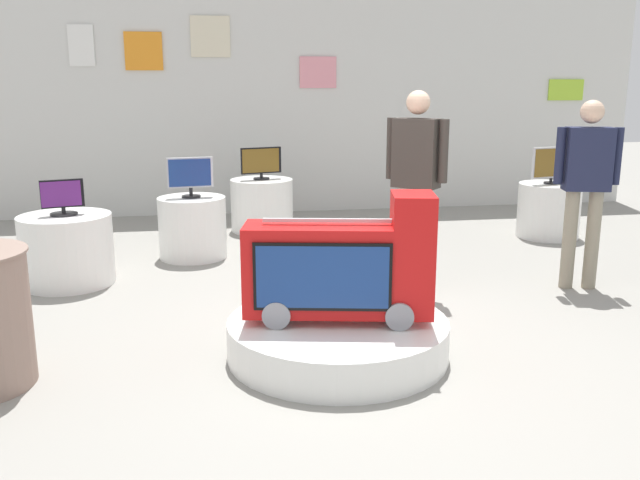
# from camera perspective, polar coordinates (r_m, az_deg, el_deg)

# --- Properties ---
(ground_plane) EXTENTS (30.00, 30.00, 0.00)m
(ground_plane) POSITION_cam_1_polar(r_m,az_deg,el_deg) (4.71, 3.10, -9.37)
(ground_plane) COLOR gray
(back_wall_display) EXTENTS (10.59, 0.13, 3.10)m
(back_wall_display) POSITION_cam_1_polar(r_m,az_deg,el_deg) (9.57, -3.78, 11.63)
(back_wall_display) COLOR silver
(back_wall_display) RESTS_ON ground
(main_display_pedestal) EXTENTS (1.48, 1.48, 0.26)m
(main_display_pedestal) POSITION_cam_1_polar(r_m,az_deg,el_deg) (4.59, 1.50, -8.24)
(main_display_pedestal) COLOR white
(main_display_pedestal) RESTS_ON ground
(novelty_firetruck_tv) EXTENTS (1.28, 0.60, 0.86)m
(novelty_firetruck_tv) POSITION_cam_1_polar(r_m,az_deg,el_deg) (4.43, 1.88, -2.45)
(novelty_firetruck_tv) COLOR gray
(novelty_firetruck_tv) RESTS_ON main_display_pedestal
(display_pedestal_left_rear) EXTENTS (0.77, 0.77, 0.64)m
(display_pedestal_left_rear) POSITION_cam_1_polar(r_m,az_deg,el_deg) (8.42, -4.92, 2.97)
(display_pedestal_left_rear) COLOR white
(display_pedestal_left_rear) RESTS_ON ground
(tv_on_left_rear) EXTENTS (0.50, 0.20, 0.39)m
(tv_on_left_rear) POSITION_cam_1_polar(r_m,az_deg,el_deg) (8.34, -5.00, 6.56)
(tv_on_left_rear) COLOR black
(tv_on_left_rear) RESTS_ON display_pedestal_left_rear
(display_pedestal_center_rear) EXTENTS (0.72, 0.72, 0.64)m
(display_pedestal_center_rear) POSITION_cam_1_polar(r_m,az_deg,el_deg) (8.48, 18.73, 2.38)
(display_pedestal_center_rear) COLOR white
(display_pedestal_center_rear) RESTS_ON ground
(tv_on_center_rear) EXTENTS (0.56, 0.17, 0.43)m
(tv_on_center_rear) POSITION_cam_1_polar(r_m,az_deg,el_deg) (8.40, 19.02, 6.12)
(tv_on_center_rear) COLOR black
(tv_on_center_rear) RESTS_ON display_pedestal_center_rear
(display_pedestal_right_rear) EXTENTS (0.82, 0.82, 0.64)m
(display_pedestal_right_rear) POSITION_cam_1_polar(r_m,az_deg,el_deg) (6.56, -20.57, -0.77)
(display_pedestal_right_rear) COLOR white
(display_pedestal_right_rear) RESTS_ON ground
(tv_on_right_rear) EXTENTS (0.36, 0.24, 0.32)m
(tv_on_right_rear) POSITION_cam_1_polar(r_m,az_deg,el_deg) (6.46, -20.93, 3.33)
(tv_on_right_rear) COLOR black
(tv_on_right_rear) RESTS_ON display_pedestal_right_rear
(display_pedestal_far_right) EXTENTS (0.70, 0.70, 0.64)m
(display_pedestal_far_right) POSITION_cam_1_polar(r_m,az_deg,el_deg) (7.21, -10.71, 1.05)
(display_pedestal_far_right) COLOR white
(display_pedestal_far_right) RESTS_ON ground
(tv_on_far_right) EXTENTS (0.47, 0.20, 0.41)m
(tv_on_far_right) POSITION_cam_1_polar(r_m,az_deg,el_deg) (7.11, -10.90, 5.39)
(tv_on_far_right) COLOR black
(tv_on_far_right) RESTS_ON display_pedestal_far_right
(shopper_browsing_near_truck) EXTENTS (0.44, 0.40, 1.74)m
(shopper_browsing_near_truck) POSITION_cam_1_polar(r_m,az_deg,el_deg) (5.82, 8.10, 5.36)
(shopper_browsing_near_truck) COLOR #B2ADA3
(shopper_browsing_near_truck) RESTS_ON ground
(shopper_browsing_rear) EXTENTS (0.55, 0.29, 1.66)m
(shopper_browsing_rear) POSITION_cam_1_polar(r_m,az_deg,el_deg) (6.33, 21.56, 4.72)
(shopper_browsing_rear) COLOR gray
(shopper_browsing_rear) RESTS_ON ground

